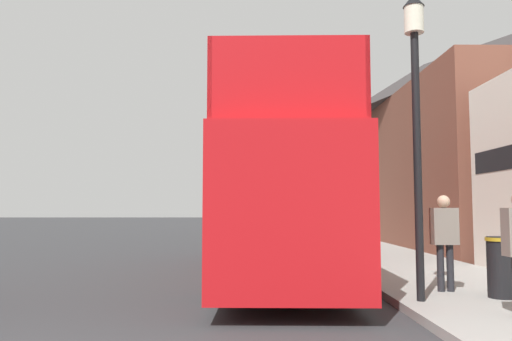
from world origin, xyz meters
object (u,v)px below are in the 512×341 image
Objects in this scene: parked_car_ahead_of_bus at (282,230)px; pedestrian_third at (444,233)px; lamp_post_nearest at (416,88)px; tour_bus at (279,199)px; lamp_post_second at (328,157)px; litter_bin at (501,265)px.

parked_car_ahead_of_bus is 11.71m from pedestrian_third.
lamp_post_nearest is (-0.77, -0.92, 2.44)m from pedestrian_third.
tour_bus is 5.83m from lamp_post_second.
lamp_post_nearest reaches higher than pedestrian_third.
lamp_post_nearest reaches higher than tour_bus.
lamp_post_nearest reaches higher than litter_bin.
parked_car_ahead_of_bus is at bearing 101.03° from pedestrian_third.
parked_car_ahead_of_bus is 12.49m from litter_bin.
litter_bin is at bearing -77.31° from parked_car_ahead_of_bus.
lamp_post_nearest is 1.05× the size of lamp_post_second.
lamp_post_second is 4.80× the size of litter_bin.
pedestrian_third is 1.07m from litter_bin.
parked_car_ahead_of_bus is 2.55× the size of pedestrian_third.
pedestrian_third reaches higher than litter_bin.
litter_bin is (2.92, -12.15, -0.07)m from parked_car_ahead_of_bus.
pedestrian_third is (2.80, -3.31, -0.69)m from tour_bus.
lamp_post_nearest is 3.29m from litter_bin.
lamp_post_second reaches higher than litter_bin.
tour_bus is 2.13× the size of lamp_post_nearest.
parked_car_ahead_of_bus is at bearing 96.76° from lamp_post_nearest.
tour_bus is 2.46× the size of parked_car_ahead_of_bus.
lamp_post_nearest is at bearing -90.02° from lamp_post_second.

